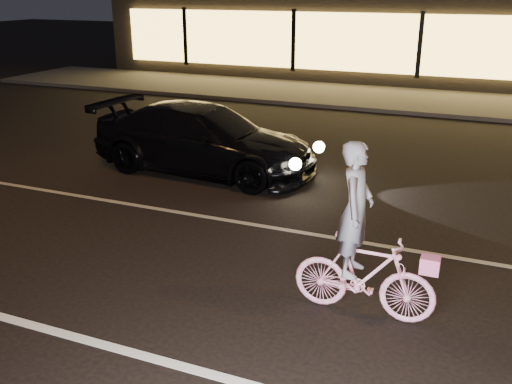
% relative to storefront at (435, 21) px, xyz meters
% --- Properties ---
extents(ground, '(90.00, 90.00, 0.00)m').
position_rel_storefront_xyz_m(ground, '(0.00, -18.97, -2.15)').
color(ground, black).
rests_on(ground, ground).
extents(lane_stripe_near, '(60.00, 0.12, 0.01)m').
position_rel_storefront_xyz_m(lane_stripe_near, '(0.00, -20.47, -2.14)').
color(lane_stripe_near, silver).
rests_on(lane_stripe_near, ground).
extents(lane_stripe_far, '(60.00, 0.10, 0.01)m').
position_rel_storefront_xyz_m(lane_stripe_far, '(0.00, -16.97, -2.14)').
color(lane_stripe_far, gray).
rests_on(lane_stripe_far, ground).
extents(sidewalk, '(30.00, 4.00, 0.12)m').
position_rel_storefront_xyz_m(sidewalk, '(0.00, -5.97, -2.09)').
color(sidewalk, '#383533').
rests_on(sidewalk, ground).
extents(storefront, '(25.40, 8.42, 4.20)m').
position_rel_storefront_xyz_m(storefront, '(0.00, 0.00, 0.00)').
color(storefront, black).
rests_on(storefront, ground).
extents(cyclist, '(1.59, 0.55, 2.00)m').
position_rel_storefront_xyz_m(cyclist, '(1.36, -18.84, -1.44)').
color(cyclist, '#FF3D95').
rests_on(cyclist, ground).
extents(sedan, '(4.64, 2.09, 1.32)m').
position_rel_storefront_xyz_m(sedan, '(-2.66, -14.83, -1.49)').
color(sedan, black).
rests_on(sedan, ground).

